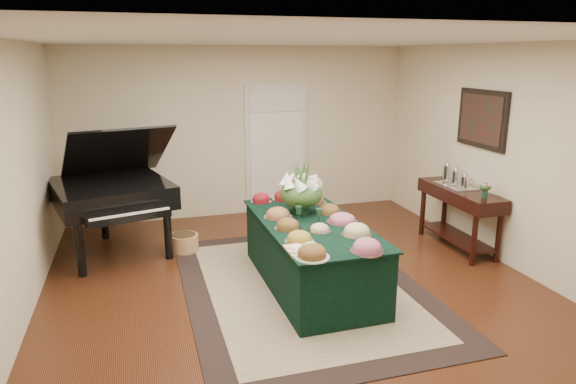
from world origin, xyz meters
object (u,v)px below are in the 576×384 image
object	(u,v)px
floral_centerpiece	(301,188)
grand_piano	(112,191)
mahogany_sideboard	(460,202)
buffet_table	(311,254)

from	to	relation	value
floral_centerpiece	grand_piano	bearing A→B (deg)	148.09
grand_piano	mahogany_sideboard	xyz separation A→B (m)	(4.45, -1.12, -0.20)
grand_piano	buffet_table	bearing A→B (deg)	-38.28
floral_centerpiece	grand_piano	distance (m)	2.53
grand_piano	mahogany_sideboard	world-z (taller)	grand_piano
floral_centerpiece	grand_piano	size ratio (longest dim) A/B	0.27
floral_centerpiece	grand_piano	world-z (taller)	grand_piano
buffet_table	grand_piano	world-z (taller)	grand_piano
buffet_table	mahogany_sideboard	distance (m)	2.39
floral_centerpiece	mahogany_sideboard	size ratio (longest dim) A/B	0.36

